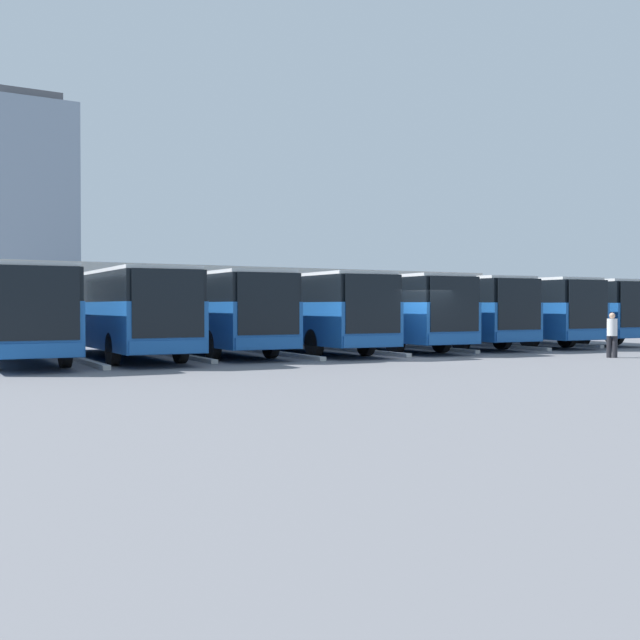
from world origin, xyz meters
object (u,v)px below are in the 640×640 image
Objects in this scene: bus_0 at (542,309)px; bus_5 at (206,310)px; bus_4 at (296,309)px; bus_1 at (493,309)px; bus_3 at (369,309)px; bus_7 at (12,310)px; pedestrian at (612,334)px; bus_2 at (430,309)px; bus_6 at (119,310)px.

bus_0 and bus_5 have the same top height.
bus_0 and bus_4 have the same top height.
bus_1 and bus_3 have the same top height.
bus_7 is (15.05, -0.07, 0.00)m from bus_3.
bus_2 is at bearing 154.98° from pedestrian.
bus_0 is at bearing -174.04° from bus_4.
bus_6 is at bearing -176.41° from bus_7.
bus_2 is 15.05m from bus_6.
bus_6 is at bearing 4.14° from bus_4.
bus_1 is 18.81m from bus_6.
bus_0 reaches higher than pedestrian.
bus_1 is 1.00× the size of bus_5.
bus_6 is 3.76m from bus_7.
pedestrian is (3.41, 9.67, -0.87)m from bus_1.
bus_2 and bus_6 have the same top height.
pedestrian is at bearing 117.61° from bus_3.
bus_7 is at bearing 8.96° from bus_5.
bus_6 is 1.00× the size of bus_7.
bus_5 is at bearing -0.69° from bus_3.
bus_1 and bus_5 have the same top height.
bus_4 is (15.05, 0.41, 0.00)m from bus_0.
bus_6 reaches higher than pedestrian.
pedestrian is (-0.36, 9.98, -0.87)m from bus_2.
bus_5 is 1.00× the size of bus_6.
pedestrian is (-19.17, 9.69, -0.87)m from bus_7.
bus_3 and bus_6 have the same top height.
bus_0 is 1.00× the size of bus_7.
bus_6 is at bearing 5.74° from bus_2.
bus_1 is 11.29m from bus_4.
bus_7 is at bearing 5.10° from bus_0.
bus_1 is at bearing 179.72° from bus_2.
bus_4 reaches higher than pedestrian.
bus_4 is 7.60× the size of pedestrian.
bus_3 is at bearing -175.68° from bus_6.
bus_0 and bus_6 have the same top height.
bus_4 is 3.83m from bus_5.
bus_1 and bus_6 have the same top height.
bus_2 is at bearing -172.66° from bus_4.
bus_1 and bus_4 have the same top height.
bus_0 is at bearing -174.90° from bus_7.
bus_3 is 10.50m from pedestrian.
bus_3 is (3.76, 0.37, 0.00)m from bus_2.
bus_3 is 3.76m from bus_4.
bus_0 is 26.34m from bus_7.
bus_7 reaches higher than pedestrian.
bus_2 is at bearing -174.26° from bus_6.
bus_5 is (11.29, -0.30, 0.00)m from bus_2.
bus_2 is 7.54m from bus_4.
bus_2 is at bearing 4.58° from bus_0.
bus_4 and bus_7 have the same top height.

